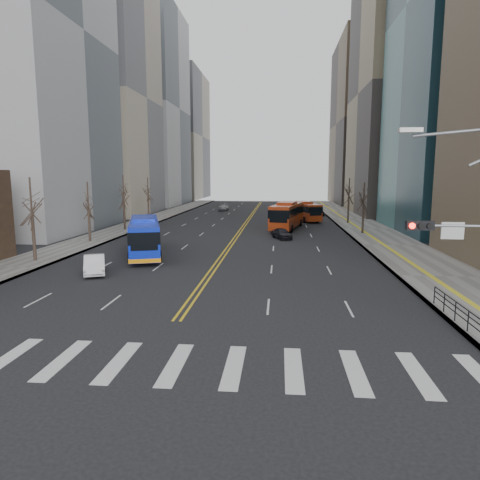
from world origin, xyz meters
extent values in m
plane|color=black|center=(0.00, 0.00, 0.00)|extent=(220.00, 220.00, 0.00)
cube|color=slate|center=(17.50, 45.00, 0.07)|extent=(7.00, 130.00, 0.15)
cube|color=slate|center=(-16.50, 45.00, 0.07)|extent=(5.00, 130.00, 0.15)
cube|color=silver|center=(-5.91, 0.00, 0.01)|extent=(0.70, 4.00, 0.01)
cube|color=silver|center=(-3.55, 0.00, 0.01)|extent=(0.70, 4.00, 0.01)
cube|color=silver|center=(-1.18, 0.00, 0.01)|extent=(0.70, 4.00, 0.01)
cube|color=silver|center=(1.18, 0.00, 0.01)|extent=(0.70, 4.00, 0.01)
cube|color=silver|center=(3.55, 0.00, 0.01)|extent=(0.70, 4.00, 0.01)
cube|color=silver|center=(5.91, 0.00, 0.01)|extent=(0.70, 4.00, 0.01)
cube|color=silver|center=(8.27, 0.00, 0.01)|extent=(0.70, 4.00, 0.01)
cube|color=silver|center=(10.64, 0.00, 0.01)|extent=(0.70, 4.00, 0.01)
cube|color=gold|center=(-0.20, 55.00, 0.01)|extent=(0.15, 100.00, 0.01)
cube|color=gold|center=(0.20, 55.00, 0.01)|extent=(0.15, 100.00, 0.01)
cube|color=#9A9A9C|center=(-31.00, 40.00, 26.00)|extent=(22.00, 24.00, 52.00)
cube|color=gray|center=(-31.00, 66.00, 22.00)|extent=(22.00, 22.00, 44.00)
cube|color=#9A9A9C|center=(-30.00, 93.00, 24.00)|extent=(20.00, 26.00, 48.00)
cube|color=gray|center=(30.00, 71.00, 23.00)|extent=(20.00, 26.00, 46.00)
cube|color=gray|center=(-29.00, 125.00, 20.00)|extent=(18.00, 30.00, 40.00)
cube|color=brown|center=(29.00, 103.00, 21.00)|extent=(18.00, 30.00, 42.00)
cylinder|color=gray|center=(12.95, 2.00, 5.50)|extent=(4.50, 0.12, 0.12)
cube|color=black|center=(11.00, 2.00, 5.50)|extent=(1.10, 0.28, 0.38)
cylinder|color=#FF190C|center=(10.65, 1.84, 5.50)|extent=(0.24, 0.08, 0.24)
cylinder|color=black|center=(11.00, 1.84, 5.50)|extent=(0.24, 0.08, 0.24)
cylinder|color=black|center=(11.35, 1.84, 5.50)|extent=(0.24, 0.08, 0.24)
cube|color=silver|center=(12.30, 2.00, 5.30)|extent=(0.90, 0.06, 0.70)
cube|color=#999993|center=(10.40, 2.00, 9.30)|extent=(0.90, 0.35, 0.18)
cube|color=black|center=(14.30, 6.00, 1.15)|extent=(0.04, 6.00, 0.04)
cylinder|color=black|center=(14.30, 4.50, 0.65)|extent=(0.06, 0.06, 1.00)
cylinder|color=black|center=(14.30, 6.00, 0.65)|extent=(0.06, 0.06, 1.00)
cylinder|color=black|center=(14.30, 7.50, 0.65)|extent=(0.06, 0.06, 1.00)
cylinder|color=black|center=(14.30, 9.00, 0.65)|extent=(0.06, 0.06, 1.00)
cylinder|color=#32261E|center=(-16.00, 19.00, 1.95)|extent=(0.28, 0.28, 3.90)
cylinder|color=#32261E|center=(-16.00, 30.00, 1.80)|extent=(0.28, 0.28, 3.60)
cylinder|color=#32261E|center=(-16.00, 41.00, 2.00)|extent=(0.28, 0.28, 4.00)
cylinder|color=#32261E|center=(-16.00, 52.00, 1.90)|extent=(0.28, 0.28, 3.80)
cylinder|color=#32261E|center=(16.00, 40.00, 1.75)|extent=(0.28, 0.28, 3.50)
cylinder|color=#32261E|center=(16.00, 52.00, 1.88)|extent=(0.28, 0.28, 3.75)
cube|color=#0D26CC|center=(-7.56, 23.51, 1.82)|extent=(6.18, 12.55, 2.94)
cube|color=black|center=(-7.56, 23.51, 2.39)|extent=(6.24, 12.59, 1.05)
cube|color=#0D26CC|center=(-7.56, 23.51, 3.39)|extent=(3.27, 4.74, 0.40)
cube|color=orange|center=(-7.56, 23.51, 0.55)|extent=(6.24, 12.59, 0.35)
cylinder|color=black|center=(-7.60, 19.35, 0.50)|extent=(0.59, 1.04, 1.00)
cylinder|color=black|center=(-5.14, 20.13, 0.50)|extent=(0.59, 1.04, 1.00)
cylinder|color=black|center=(-9.98, 26.89, 0.50)|extent=(0.59, 1.04, 1.00)
cylinder|color=black|center=(-7.53, 27.67, 0.50)|extent=(0.59, 1.04, 1.00)
cube|color=#B43813|center=(6.36, 44.82, 1.93)|extent=(5.09, 12.38, 3.16)
cube|color=black|center=(6.36, 44.82, 2.53)|extent=(5.16, 12.41, 1.12)
cube|color=#B43813|center=(6.36, 44.82, 3.61)|extent=(2.99, 4.58, 0.40)
cylinder|color=black|center=(4.24, 41.31, 0.50)|extent=(0.49, 1.04, 1.00)
cylinder|color=black|center=(6.93, 40.76, 0.50)|extent=(0.49, 1.04, 1.00)
cylinder|color=black|center=(5.78, 48.88, 0.50)|extent=(0.49, 1.04, 1.00)
cylinder|color=black|center=(8.47, 48.33, 0.50)|extent=(0.49, 1.04, 1.00)
cube|color=#B43813|center=(9.27, 55.92, 1.65)|extent=(5.49, 10.32, 2.59)
cube|color=black|center=(9.27, 55.92, 2.18)|extent=(5.55, 10.36, 0.94)
cube|color=#B43813|center=(9.27, 55.92, 3.04)|extent=(2.90, 3.95, 0.40)
cylinder|color=black|center=(9.24, 52.48, 0.50)|extent=(0.61, 1.04, 1.00)
cylinder|color=black|center=(11.41, 53.23, 0.50)|extent=(0.61, 1.04, 1.00)
cylinder|color=black|center=(7.12, 58.60, 0.50)|extent=(0.61, 1.04, 1.00)
cylinder|color=black|center=(9.29, 59.35, 0.50)|extent=(0.61, 1.04, 1.00)
imported|color=white|center=(-8.92, 15.23, 0.71)|extent=(3.10, 4.57, 1.43)
imported|color=black|center=(5.60, 34.94, 0.65)|extent=(2.80, 4.09, 1.29)
imported|color=gray|center=(-6.65, 74.67, 0.61)|extent=(2.03, 4.31, 1.22)
imported|color=black|center=(12.50, 65.56, 0.65)|extent=(2.16, 4.66, 1.29)
camera|label=1|loc=(5.27, -15.96, 7.53)|focal=32.00mm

